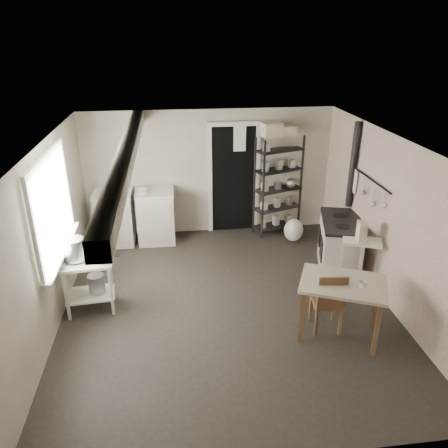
{
  "coord_description": "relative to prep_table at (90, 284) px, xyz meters",
  "views": [
    {
      "loc": [
        -0.68,
        -5.15,
        3.56
      ],
      "look_at": [
        0.0,
        0.3,
        1.1
      ],
      "focal_mm": 35.0,
      "sensor_mm": 36.0,
      "label": 1
    }
  ],
  "objects": [
    {
      "name": "floor",
      "position": [
        1.86,
        -0.1,
        -0.4
      ],
      "size": [
        5.0,
        5.0,
        0.0
      ],
      "primitive_type": "plane",
      "color": "black",
      "rests_on": "ground"
    },
    {
      "name": "ceiling",
      "position": [
        1.86,
        -0.1,
        1.9
      ],
      "size": [
        5.0,
        5.0,
        0.0
      ],
      "primitive_type": "plane",
      "rotation": [
        3.14,
        0.0,
        0.0
      ],
      "color": "silver",
      "rests_on": "wall_back"
    },
    {
      "name": "wall_back",
      "position": [
        1.86,
        2.4,
        0.75
      ],
      "size": [
        4.5,
        0.02,
        2.3
      ],
      "primitive_type": "cube",
      "color": "#B5AE9A",
      "rests_on": "ground"
    },
    {
      "name": "wall_front",
      "position": [
        1.86,
        -2.6,
        0.75
      ],
      "size": [
        4.5,
        0.02,
        2.3
      ],
      "primitive_type": "cube",
      "color": "#B5AE9A",
      "rests_on": "ground"
    },
    {
      "name": "wall_left",
      "position": [
        -0.39,
        -0.1,
        0.75
      ],
      "size": [
        0.02,
        5.0,
        2.3
      ],
      "primitive_type": "cube",
      "color": "#B5AE9A",
      "rests_on": "ground"
    },
    {
      "name": "wall_right",
      "position": [
        4.11,
        -0.1,
        0.75
      ],
      "size": [
        0.02,
        5.0,
        2.3
      ],
      "primitive_type": "cube",
      "color": "#B5AE9A",
      "rests_on": "ground"
    },
    {
      "name": "window",
      "position": [
        -0.36,
        0.1,
        1.1
      ],
      "size": [
        0.12,
        1.76,
        1.28
      ],
      "primitive_type": null,
      "color": "silver",
      "rests_on": "wall_left"
    },
    {
      "name": "doorway",
      "position": [
        2.31,
        2.37,
        0.6
      ],
      "size": [
        0.96,
        0.1,
        2.08
      ],
      "primitive_type": null,
      "color": "silver",
      "rests_on": "ground"
    },
    {
      "name": "ceiling_beam",
      "position": [
        0.66,
        -0.1,
        1.8
      ],
      "size": [
        0.18,
        5.0,
        0.18
      ],
      "primitive_type": null,
      "color": "silver",
      "rests_on": "ceiling"
    },
    {
      "name": "wallpaper_panel",
      "position": [
        4.1,
        -0.1,
        0.75
      ],
      "size": [
        0.01,
        5.0,
        2.3
      ],
      "primitive_type": null,
      "color": "#C0AE9C",
      "rests_on": "wall_right"
    },
    {
      "name": "utensil_rail",
      "position": [
        4.05,
        0.5,
        1.15
      ],
      "size": [
        0.06,
        1.2,
        0.44
      ],
      "primitive_type": null,
      "color": "#BABABC",
      "rests_on": "wall_right"
    },
    {
      "name": "prep_table",
      "position": [
        0.0,
        0.0,
        0.0
      ],
      "size": [
        0.71,
        0.53,
        0.76
      ],
      "primitive_type": null,
      "rotation": [
        0.0,
        0.0,
        0.09
      ],
      "color": "silver",
      "rests_on": "ground"
    },
    {
      "name": "stockpot",
      "position": [
        -0.13,
        0.01,
        0.54
      ],
      "size": [
        0.28,
        0.28,
        0.29
      ],
      "primitive_type": "cylinder",
      "rotation": [
        0.0,
        0.0,
        -0.04
      ],
      "color": "#BABABC",
      "rests_on": "prep_table"
    },
    {
      "name": "saucepan",
      "position": [
        0.21,
        -0.08,
        0.45
      ],
      "size": [
        0.2,
        0.2,
        0.1
      ],
      "primitive_type": "cylinder",
      "rotation": [
        0.0,
        0.0,
        -0.15
      ],
      "color": "#BABABC",
      "rests_on": "prep_table"
    },
    {
      "name": "bucket",
      "position": [
        0.09,
        0.04,
        -0.02
      ],
      "size": [
        0.25,
        0.25,
        0.24
      ],
      "primitive_type": "cylinder",
      "rotation": [
        0.0,
        0.0,
        -0.15
      ],
      "color": "#BABABC",
      "rests_on": "prep_table"
    },
    {
      "name": "base_cabinets",
      "position": [
        0.5,
        2.08,
        0.06
      ],
      "size": [
        1.46,
        0.64,
        0.96
      ],
      "primitive_type": null,
      "rotation": [
        0.0,
        0.0,
        -0.01
      ],
      "color": "beige",
      "rests_on": "ground"
    },
    {
      "name": "mixing_bowl",
      "position": [
        0.65,
        2.0,
        0.56
      ],
      "size": [
        0.32,
        0.32,
        0.07
      ],
      "primitive_type": "imported",
      "rotation": [
        0.0,
        0.0,
        0.11
      ],
      "color": "white",
      "rests_on": "base_cabinets"
    },
    {
      "name": "counter_cup",
      "position": [
        0.11,
        1.99,
        0.57
      ],
      "size": [
        0.15,
        0.15,
        0.1
      ],
      "primitive_type": "imported",
      "rotation": [
        0.0,
        0.0,
        0.25
      ],
      "color": "white",
      "rests_on": "base_cabinets"
    },
    {
      "name": "shelf_rack",
      "position": [
        3.12,
        2.21,
        0.55
      ],
      "size": [
        0.93,
        0.63,
        1.84
      ],
      "primitive_type": null,
      "rotation": [
        0.0,
        0.0,
        0.37
      ],
      "color": "black",
      "rests_on": "ground"
    },
    {
      "name": "shelf_jar",
      "position": [
        2.85,
        2.25,
        0.97
      ],
      "size": [
        0.1,
        0.11,
        0.19
      ],
      "primitive_type": "imported",
      "rotation": [
        0.0,
        0.0,
        0.26
      ],
      "color": "white",
      "rests_on": "shelf_rack"
    },
    {
      "name": "storage_box_a",
      "position": [
        2.95,
        2.23,
        1.61
      ],
      "size": [
        0.4,
        0.36,
        0.24
      ],
      "primitive_type": "cube",
      "rotation": [
        0.0,
        0.0,
        0.2
      ],
      "color": "beige",
      "rests_on": "shelf_rack"
    },
    {
      "name": "storage_box_b",
      "position": [
        3.27,
        2.26,
        1.59
      ],
      "size": [
        0.27,
        0.25,
        0.17
      ],
      "primitive_type": "cube",
      "rotation": [
        0.0,
        0.0,
        -0.04
      ],
      "color": "beige",
      "rests_on": "shelf_rack"
    },
    {
      "name": "stove",
      "position": [
        3.78,
        0.67,
        0.04
      ],
      "size": [
        0.85,
        1.19,
        0.84
      ],
      "primitive_type": null,
      "rotation": [
        0.0,
        0.0,
        -0.26
      ],
      "color": "beige",
      "rests_on": "ground"
    },
    {
      "name": "stovepipe",
      "position": [
        4.04,
        1.12,
        1.19
      ],
      "size": [
        0.15,
        0.15,
        1.52
      ],
      "primitive_type": null,
      "rotation": [
        0.0,
        0.0,
        -0.41
      ],
      "color": "black",
      "rests_on": "stove"
    },
    {
      "name": "side_ledge",
      "position": [
        3.81,
        -0.01,
        0.03
      ],
      "size": [
        0.61,
        0.48,
        0.84
      ],
      "primitive_type": null,
      "rotation": [
        0.0,
        0.0,
        -0.39
      ],
      "color": "silver",
      "rests_on": "ground"
    },
    {
      "name": "oats_box",
      "position": [
        3.78,
        -0.01,
        0.61
      ],
      "size": [
        0.14,
        0.2,
        0.28
      ],
      "primitive_type": "cube",
      "rotation": [
        0.0,
        0.0,
        -0.17
      ],
      "color": "beige",
      "rests_on": "side_ledge"
    },
    {
      "name": "work_table",
      "position": [
        3.18,
        -0.95,
        -0.02
      ],
      "size": [
        1.21,
        1.05,
        0.77
      ],
      "primitive_type": null,
      "rotation": [
        0.0,
        0.0,
        -0.41
      ],
      "color": "beige",
      "rests_on": "ground"
    },
    {
      "name": "table_cup",
      "position": [
        3.35,
        -1.09,
        0.4
      ],
      "size": [
        0.12,
        0.12,
        0.08
      ],
      "primitive_type": "imported",
      "rotation": [
        0.0,
        0.0,
        -0.38
      ],
      "color": "white",
      "rests_on": "work_table"
    },
    {
      "name": "chair",
      "position": [
        3.05,
        -0.81,
        0.08
      ],
      "size": [
        0.39,
        0.4,
        0.87
      ],
      "primitive_type": null,
      "rotation": [
        0.0,
        0.0,
        -0.08
      ],
      "color": "brown",
      "rests_on": "ground"
    },
    {
      "name": "flour_sack",
      "position": [
        3.34,
        1.74,
        -0.16
      ],
      "size": [
        0.42,
        0.38,
        0.42
      ],
      "primitive_type": "ellipsoid",
      "rotation": [
        0.0,
        0.0,
        0.26
      ],
      "color": "silver",
      "rests_on": "ground"
    },
    {
      "name": "floor_crock",
      "position": [
        3.19,
        -0.17,
        -0.33
      ],
      "size": [
        0.16,
        0.16,
        0.16
      ],
      "primitive_type": "cylinder",
      "rotation": [
        0.0,
        0.0,
        -0.28
      ],
      "color": "white",
      "rests_on": "ground"
    }
  ]
}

